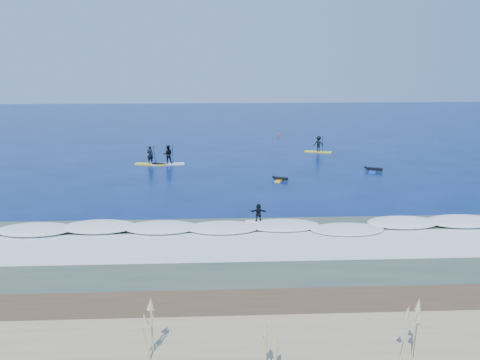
{
  "coord_description": "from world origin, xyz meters",
  "views": [
    {
      "loc": [
        -3.54,
        -42.92,
        11.2
      ],
      "look_at": [
        -1.31,
        1.47,
        0.6
      ],
      "focal_mm": 40.0,
      "sensor_mm": 36.0,
      "label": 1
    }
  ],
  "objects_px": {
    "prone_paddler_near": "(280,179)",
    "wave_surfer": "(258,214)",
    "sup_paddler_left": "(150,158)",
    "marker_buoy": "(278,135)",
    "sup_paddler_center": "(168,156)",
    "sup_paddler_right": "(318,145)",
    "prone_paddler_far": "(373,170)"
  },
  "relations": [
    {
      "from": "sup_paddler_left",
      "to": "prone_paddler_far",
      "type": "xyz_separation_m",
      "value": [
        21.99,
        -4.29,
        -0.54
      ]
    },
    {
      "from": "prone_paddler_far",
      "to": "wave_surfer",
      "type": "bearing_deg",
      "value": 164.66
    },
    {
      "from": "sup_paddler_center",
      "to": "marker_buoy",
      "type": "distance_m",
      "value": 22.25
    },
    {
      "from": "sup_paddler_right",
      "to": "prone_paddler_near",
      "type": "xyz_separation_m",
      "value": [
        -6.15,
        -13.77,
        -0.72
      ]
    },
    {
      "from": "prone_paddler_near",
      "to": "wave_surfer",
      "type": "xyz_separation_m",
      "value": [
        -3.01,
        -12.5,
        0.61
      ]
    },
    {
      "from": "sup_paddler_center",
      "to": "sup_paddler_right",
      "type": "bearing_deg",
      "value": 15.37
    },
    {
      "from": "sup_paddler_left",
      "to": "prone_paddler_far",
      "type": "height_order",
      "value": "sup_paddler_left"
    },
    {
      "from": "sup_paddler_left",
      "to": "marker_buoy",
      "type": "distance_m",
      "value": 23.37
    },
    {
      "from": "sup_paddler_center",
      "to": "wave_surfer",
      "type": "xyz_separation_m",
      "value": [
        7.63,
        -20.18,
        -0.13
      ]
    },
    {
      "from": "sup_paddler_left",
      "to": "wave_surfer",
      "type": "xyz_separation_m",
      "value": [
        9.45,
        -20.21,
        0.04
      ]
    },
    {
      "from": "sup_paddler_center",
      "to": "sup_paddler_right",
      "type": "distance_m",
      "value": 17.86
    },
    {
      "from": "prone_paddler_near",
      "to": "wave_surfer",
      "type": "bearing_deg",
      "value": -169.65
    },
    {
      "from": "prone_paddler_near",
      "to": "marker_buoy",
      "type": "height_order",
      "value": "marker_buoy"
    },
    {
      "from": "prone_paddler_near",
      "to": "marker_buoy",
      "type": "bearing_deg",
      "value": 17.4
    },
    {
      "from": "sup_paddler_center",
      "to": "prone_paddler_far",
      "type": "xyz_separation_m",
      "value": [
        20.17,
        -4.26,
        -0.71
      ]
    },
    {
      "from": "prone_paddler_near",
      "to": "sup_paddler_left",
      "type": "bearing_deg",
      "value": 82.13
    },
    {
      "from": "sup_paddler_left",
      "to": "prone_paddler_far",
      "type": "relative_size",
      "value": 1.44
    },
    {
      "from": "sup_paddler_center",
      "to": "marker_buoy",
      "type": "relative_size",
      "value": 5.83
    },
    {
      "from": "sup_paddler_right",
      "to": "prone_paddler_far",
      "type": "xyz_separation_m",
      "value": [
        3.39,
        -10.35,
        -0.7
      ]
    },
    {
      "from": "prone_paddler_near",
      "to": "wave_surfer",
      "type": "height_order",
      "value": "wave_surfer"
    },
    {
      "from": "sup_paddler_left",
      "to": "sup_paddler_center",
      "type": "xyz_separation_m",
      "value": [
        1.82,
        -0.03,
        0.17
      ]
    },
    {
      "from": "sup_paddler_center",
      "to": "prone_paddler_far",
      "type": "relative_size",
      "value": 1.48
    },
    {
      "from": "sup_paddler_left",
      "to": "sup_paddler_center",
      "type": "bearing_deg",
      "value": 10.0
    },
    {
      "from": "sup_paddler_center",
      "to": "prone_paddler_far",
      "type": "height_order",
      "value": "sup_paddler_center"
    },
    {
      "from": "wave_surfer",
      "to": "marker_buoy",
      "type": "height_order",
      "value": "wave_surfer"
    },
    {
      "from": "sup_paddler_left",
      "to": "wave_surfer",
      "type": "distance_m",
      "value": 22.31
    },
    {
      "from": "marker_buoy",
      "to": "prone_paddler_near",
      "type": "bearing_deg",
      "value": -96.48
    },
    {
      "from": "marker_buoy",
      "to": "sup_paddler_right",
      "type": "bearing_deg",
      "value": -74.21
    },
    {
      "from": "sup_paddler_right",
      "to": "marker_buoy",
      "type": "height_order",
      "value": "sup_paddler_right"
    },
    {
      "from": "prone_paddler_near",
      "to": "wave_surfer",
      "type": "distance_m",
      "value": 12.87
    },
    {
      "from": "sup_paddler_center",
      "to": "prone_paddler_near",
      "type": "xyz_separation_m",
      "value": [
        10.64,
        -7.68,
        -0.74
      ]
    },
    {
      "from": "sup_paddler_left",
      "to": "prone_paddler_far",
      "type": "distance_m",
      "value": 22.41
    }
  ]
}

